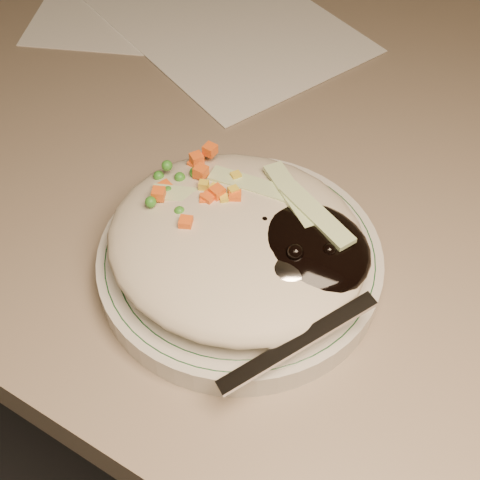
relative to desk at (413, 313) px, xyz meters
The scene contains 5 objects.
desk is the anchor object (origin of this frame).
plate 0.30m from the desk, 121.53° to the right, with size 0.21×0.21×0.02m, color silver.
plate_rim 0.31m from the desk, 121.53° to the right, with size 0.20×0.20×0.00m.
meal 0.32m from the desk, 120.42° to the right, with size 0.21×0.19×0.05m.
papers 0.41m from the desk, 162.56° to the left, with size 0.43×0.31×0.00m.
Camera 1 is at (0.05, 0.93, 1.15)m, focal length 50.00 mm.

